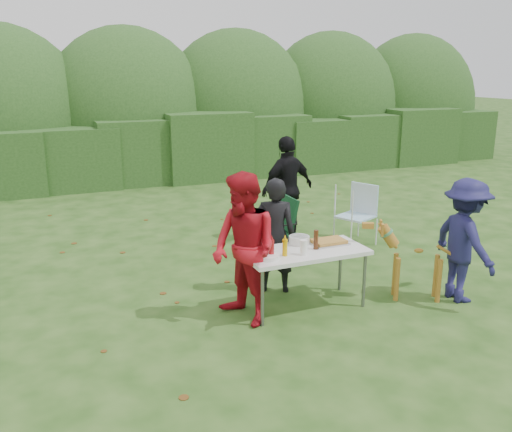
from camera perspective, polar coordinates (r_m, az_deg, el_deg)
name	(u,v)px	position (r m, az deg, el deg)	size (l,w,h in m)	color
ground	(270,303)	(6.91, 1.48, -9.12)	(80.00, 80.00, 0.00)	#1E4211
hedge_row	(141,150)	(14.12, -12.01, 6.82)	(22.00, 1.40, 1.70)	#23471C
shrub_backdrop	(128,115)	(15.60, -13.31, 10.30)	(20.00, 2.60, 3.20)	#3D6628
folding_table	(305,254)	(6.58, 5.17, -4.02)	(1.50, 0.70, 0.74)	silver
person_cook	(274,235)	(7.02, 1.95, -2.06)	(0.56, 0.37, 1.53)	black
person_red_jacket	(244,250)	(6.12, -1.23, -3.55)	(0.85, 0.66, 1.76)	#AC0F1A
person_black_puffy	(287,189)	(9.16, 3.32, 2.89)	(1.04, 0.43, 1.78)	black
child	(464,241)	(7.22, 21.10, -2.43)	(1.01, 0.58, 1.57)	#1A1949
dog	(418,262)	(7.15, 16.67, -4.68)	(1.03, 0.41, 0.98)	#A26D24
camping_chair	(274,229)	(8.28, 1.95, -1.35)	(0.61, 0.61, 0.97)	#0E341B
lawn_chair	(356,214)	(9.23, 10.45, 0.21)	(0.58, 0.58, 0.99)	#4999C3
food_tray	(329,243)	(6.82, 7.67, -2.84)	(0.45, 0.30, 0.02)	#B7B7BA
focaccia_bread	(329,241)	(6.81, 7.68, -2.62)	(0.40, 0.26, 0.04)	#B37F35
mustard_bottle	(285,248)	(6.32, 3.06, -3.34)	(0.06, 0.06, 0.20)	#CD9F05
ketchup_bottle	(272,249)	(6.24, 1.65, -3.47)	(0.06, 0.06, 0.22)	maroon
beer_bottle	(316,240)	(6.57, 6.32, -2.49)	(0.06, 0.06, 0.24)	#47230F
paper_towel_roll	(255,243)	(6.38, -0.09, -2.83)	(0.12, 0.12, 0.26)	white
cup_stack	(304,247)	(6.37, 5.03, -3.32)	(0.08, 0.08, 0.18)	white
pasta_bowl	(299,240)	(6.76, 4.56, -2.54)	(0.26, 0.26, 0.10)	silver
plate_stack	(269,257)	(6.23, 1.39, -4.33)	(0.24, 0.24, 0.05)	white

